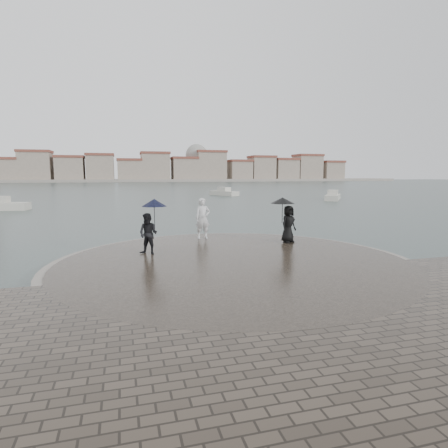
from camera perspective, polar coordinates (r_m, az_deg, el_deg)
name	(u,v)px	position (r m, az deg, el deg)	size (l,w,h in m)	color
ground	(273,304)	(9.88, 7.53, -11.96)	(400.00, 400.00, 0.00)	#2B3835
kerb_ring	(234,266)	(12.99, 1.52, -6.38)	(12.50, 12.50, 0.32)	gray
quay_tip	(234,265)	(12.99, 1.52, -6.29)	(11.90, 11.90, 0.36)	#2D261E
statue	(203,218)	(17.14, -3.25, 0.86)	(0.68, 0.45, 1.86)	silver
visitor_left	(150,225)	(14.02, -11.22, -0.16)	(1.19, 1.02, 2.04)	black
visitor_right	(287,217)	(16.34, 9.51, 1.10)	(1.24, 1.05, 1.95)	black
far_skyline	(114,169)	(169.31, -16.36, 8.06)	(260.00, 20.00, 37.00)	gray
boats	(206,198)	(47.30, -2.80, 4.04)	(42.55, 22.01, 1.50)	beige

